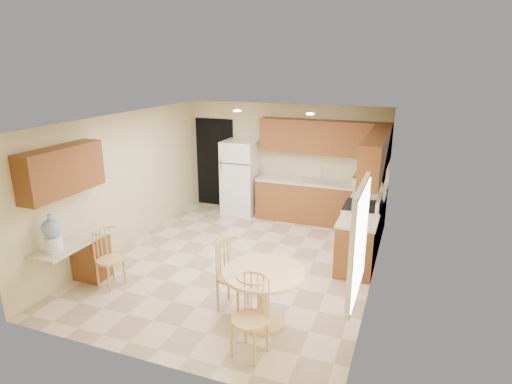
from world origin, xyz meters
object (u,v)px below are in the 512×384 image
at_px(chair_desk, 105,255).
at_px(dining_table, 264,290).
at_px(stove, 361,228).
at_px(refrigerator, 241,178).
at_px(chair_table_b, 247,314).
at_px(chair_table_a, 230,271).
at_px(water_crock, 52,234).

bearing_deg(chair_desk, dining_table, 103.33).
height_order(stove, chair_desk, stove).
xyz_separation_m(refrigerator, chair_table_b, (2.03, -4.69, -0.24)).
bearing_deg(stove, chair_desk, -142.23).
relative_size(stove, chair_table_a, 1.09).
bearing_deg(chair_desk, stove, 142.56).
height_order(stove, chair_table_a, stove).
height_order(dining_table, chair_desk, chair_desk).
bearing_deg(refrigerator, chair_desk, -98.72).
relative_size(dining_table, chair_table_a, 1.06).
xyz_separation_m(chair_table_b, chair_desk, (-2.63, 0.78, -0.05)).
bearing_deg(chair_table_a, dining_table, 78.41).
bearing_deg(chair_table_a, stove, 155.10).
bearing_deg(water_crock, chair_table_b, -5.20).
bearing_deg(chair_table_b, water_crock, 5.14).
xyz_separation_m(refrigerator, chair_table_a, (1.43, -3.82, -0.23)).
relative_size(chair_table_a, chair_table_b, 1.01).
distance_m(chair_table_a, water_crock, 2.59).
bearing_deg(chair_table_b, stove, -93.27).
bearing_deg(refrigerator, stove, -22.99).
distance_m(chair_table_a, chair_desk, 2.04).
distance_m(chair_table_b, chair_desk, 2.75).
xyz_separation_m(refrigerator, chair_desk, (-0.60, -3.91, -0.29)).
xyz_separation_m(stove, chair_desk, (-3.47, -2.69, 0.08)).
bearing_deg(stove, refrigerator, 157.01).
bearing_deg(refrigerator, water_crock, -103.38).
relative_size(chair_table_a, chair_desk, 1.11).
bearing_deg(chair_table_a, chair_desk, -83.47).
bearing_deg(refrigerator, chair_table_a, -69.45).
distance_m(chair_desk, water_crock, 0.82).
relative_size(refrigerator, chair_table_b, 1.70).
xyz_separation_m(dining_table, chair_desk, (-2.58, 0.07, 0.04)).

